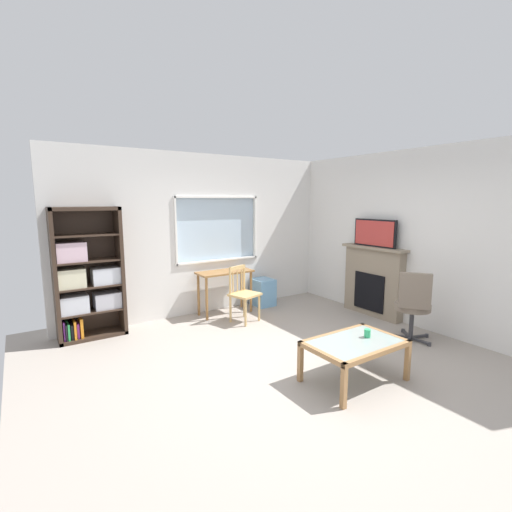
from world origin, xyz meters
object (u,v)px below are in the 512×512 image
tv (375,233)px  sippy_cup (367,333)px  coffee_table (355,346)px  office_chair (413,303)px  desk_under_window (225,279)px  wooden_chair (243,293)px  plastic_drawer_unit (263,292)px  fireplace (373,281)px  bookshelf (87,279)px

tv → sippy_cup: (-1.82, -1.41, -0.91)m
coffee_table → office_chair: bearing=11.6°
desk_under_window → coffee_table: desk_under_window is taller
wooden_chair → plastic_drawer_unit: size_ratio=1.80×
plastic_drawer_unit → fireplace: 1.98m
bookshelf → tv: bearing=-20.4°
wooden_chair → sippy_cup: 2.35m
plastic_drawer_unit → wooden_chair: bearing=-143.9°
sippy_cup → coffee_table: bearing=-179.1°
plastic_drawer_unit → sippy_cup: sippy_cup is taller
desk_under_window → tv: size_ratio=1.18×
bookshelf → wooden_chair: bookshelf is taller
bookshelf → desk_under_window: bookshelf is taller
office_chair → tv: bearing=65.3°
bookshelf → fireplace: bookshelf is taller
coffee_table → sippy_cup: (0.20, 0.00, 0.11)m
bookshelf → office_chair: size_ratio=1.86×
bookshelf → desk_under_window: size_ratio=1.95×
tv → coffee_table: size_ratio=0.78×
tv → office_chair: bearing=-114.7°
office_chair → coffee_table: 1.56m
bookshelf → sippy_cup: (2.38, -2.97, -0.36)m
desk_under_window → tv: tv is taller
wooden_chair → sippy_cup: wooden_chair is taller
tv → office_chair: tv is taller
bookshelf → plastic_drawer_unit: 3.04m
bookshelf → office_chair: bookshelf is taller
desk_under_window → tv: (2.05, -1.45, 0.80)m
office_chair → sippy_cup: office_chair is taller
wooden_chair → coffee_table: 2.35m
plastic_drawer_unit → tv: bearing=-50.9°
fireplace → sippy_cup: size_ratio=13.25×
plastic_drawer_unit → office_chair: 2.71m
office_chair → coffee_table: size_ratio=0.96×
tv → coffee_table: 2.66m
plastic_drawer_unit → office_chair: bearing=-74.6°
office_chair → desk_under_window: bearing=121.2°
sippy_cup → wooden_chair: bearing=94.3°
desk_under_window → office_chair: office_chair is taller
bookshelf → sippy_cup: bookshelf is taller
office_chair → sippy_cup: (-1.31, -0.31, -0.06)m
plastic_drawer_unit → office_chair: size_ratio=0.50×
desk_under_window → office_chair: 2.98m
wooden_chair → fireplace: (2.02, -0.94, 0.13)m
plastic_drawer_unit → tv: (1.22, -1.50, 1.16)m
plastic_drawer_unit → coffee_table: (-0.80, -2.91, 0.14)m
bookshelf → desk_under_window: bearing=-3.0°
plastic_drawer_unit → coffee_table: 3.02m
wooden_chair → office_chair: size_ratio=0.90×
wooden_chair → office_chair: bearing=-53.7°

